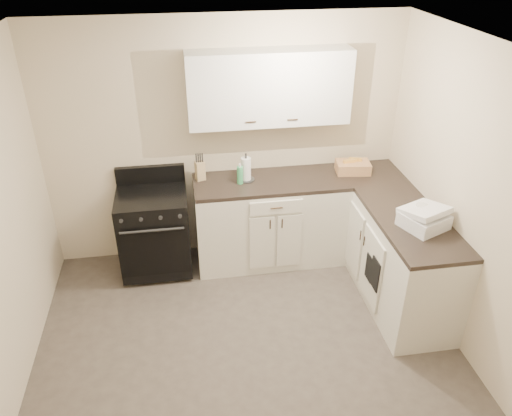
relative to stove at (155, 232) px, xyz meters
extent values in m
plane|color=#473F38|center=(0.77, -1.48, -0.46)|extent=(3.60, 3.60, 0.00)
plane|color=white|center=(0.77, -1.48, 2.04)|extent=(3.60, 3.60, 0.00)
plane|color=beige|center=(0.77, 0.32, 0.79)|extent=(3.60, 0.00, 3.60)
plane|color=beige|center=(2.57, -1.48, 0.79)|extent=(0.00, 3.60, 3.60)
cube|color=silver|center=(1.20, 0.02, -0.01)|extent=(1.55, 0.60, 0.90)
cube|color=silver|center=(2.27, -0.63, -0.01)|extent=(0.60, 1.90, 0.90)
cube|color=black|center=(1.20, 0.02, 0.46)|extent=(1.55, 0.60, 0.04)
cube|color=black|center=(2.27, -0.63, 0.46)|extent=(0.60, 1.90, 0.04)
cube|color=white|center=(1.20, 0.18, 1.38)|extent=(1.55, 0.30, 0.70)
cube|color=black|center=(0.00, 0.00, 0.00)|extent=(0.69, 0.59, 0.84)
cube|color=tan|center=(0.50, 0.15, 0.58)|extent=(0.11, 0.10, 0.19)
cylinder|color=white|center=(0.95, 0.07, 0.60)|extent=(0.11, 0.11, 0.24)
cylinder|color=#41AA65|center=(0.88, 0.01, 0.57)|extent=(0.07, 0.07, 0.18)
cube|color=tan|center=(2.07, 0.07, 0.54)|extent=(0.37, 0.27, 0.11)
cube|color=white|center=(2.32, -1.05, 0.54)|extent=(0.44, 0.43, 0.13)
cylinder|color=silver|center=(2.32, -0.97, 0.57)|extent=(0.12, 0.12, 0.17)
cube|color=black|center=(1.95, -1.06, 0.03)|extent=(0.02, 0.17, 0.30)
cube|color=black|center=(1.95, -0.91, -0.01)|extent=(0.02, 0.15, 0.25)
camera|label=1|loc=(0.34, -4.38, 2.74)|focal=35.00mm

